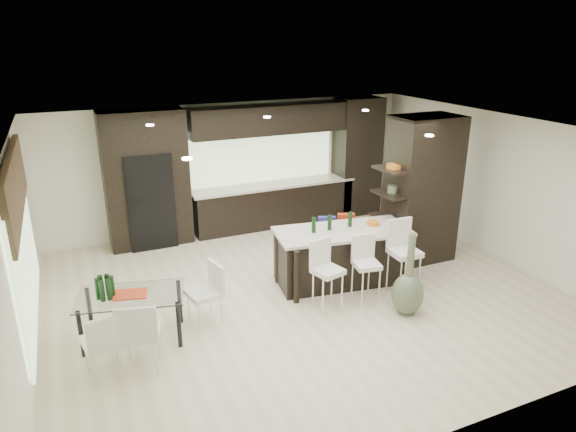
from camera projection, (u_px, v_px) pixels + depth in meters
name	position (u px, v px, depth m)	size (l,w,h in m)	color
ground	(303.00, 292.00, 8.51)	(8.00, 8.00, 0.00)	beige
back_wall	(234.00, 166.00, 11.06)	(8.00, 0.02, 2.70)	white
left_wall	(20.00, 259.00, 6.53)	(0.02, 7.00, 2.70)	white
right_wall	(496.00, 187.00, 9.58)	(0.02, 7.00, 2.70)	white
ceiling	(304.00, 130.00, 7.60)	(8.00, 7.00, 0.02)	white
window_left	(24.00, 253.00, 6.71)	(0.04, 3.20, 1.90)	#B2D199
window_back	(260.00, 155.00, 11.19)	(3.40, 0.04, 1.20)	#B2D199
stone_accent	(15.00, 186.00, 6.42)	(0.08, 3.00, 0.80)	brown
ceiling_spots	(297.00, 129.00, 7.82)	(4.00, 3.00, 0.02)	white
back_cabinetry	(261.00, 167.00, 10.97)	(6.80, 0.68, 2.70)	black
refrigerator	(149.00, 199.00, 10.15)	(0.90, 0.68, 1.90)	black
partition_column	(422.00, 190.00, 9.39)	(1.20, 0.80, 2.70)	black
kitchen_island	(342.00, 256.00, 8.76)	(2.26, 0.97, 0.94)	black
stool_left	(328.00, 283.00, 7.82)	(0.40, 0.40, 0.91)	silver
stool_mid	(366.00, 276.00, 8.10)	(0.39, 0.39, 0.87)	silver
stool_right	(404.00, 265.00, 8.32)	(0.44, 0.44, 1.01)	silver
bench	(343.00, 245.00, 9.81)	(1.22, 0.47, 0.47)	black
floor_vase	(409.00, 275.00, 7.66)	(0.48, 0.48, 1.31)	#4E5B41
dining_table	(133.00, 317.00, 7.12)	(1.42, 0.80, 0.68)	white
chair_near	(141.00, 336.00, 6.46)	(0.50, 0.50, 0.92)	silver
chair_far	(104.00, 346.00, 6.31)	(0.46, 0.46, 0.86)	silver
chair_end	(204.00, 297.00, 7.49)	(0.46, 0.46, 0.85)	silver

